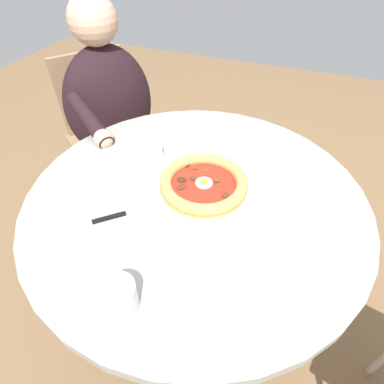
# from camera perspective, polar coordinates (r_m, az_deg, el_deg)

# --- Properties ---
(ground_plane) EXTENTS (6.00, 6.00, 0.02)m
(ground_plane) POSITION_cam_1_polar(r_m,az_deg,el_deg) (1.52, 0.48, -20.92)
(ground_plane) COLOR brown
(dining_table) EXTENTS (0.99, 0.99, 0.73)m
(dining_table) POSITION_cam_1_polar(r_m,az_deg,el_deg) (1.01, 0.68, -5.89)
(dining_table) COLOR #999993
(dining_table) RESTS_ON ground
(pizza_on_plate) EXTENTS (0.29, 0.29, 0.05)m
(pizza_on_plate) POSITION_cam_1_polar(r_m,az_deg,el_deg) (0.91, 2.15, 1.49)
(pizza_on_plate) COLOR white
(pizza_on_plate) RESTS_ON dining_table
(water_glass) EXTENTS (0.08, 0.08, 0.08)m
(water_glass) POSITION_cam_1_polar(r_m,az_deg,el_deg) (0.69, -13.40, -18.58)
(water_glass) COLOR silver
(water_glass) RESTS_ON dining_table
(steak_knife) EXTENTS (0.16, 0.17, 0.01)m
(steak_knife) POSITION_cam_1_polar(r_m,az_deg,el_deg) (0.87, -17.12, -5.14)
(steak_knife) COLOR silver
(steak_knife) RESTS_ON dining_table
(ramekin_capers) EXTENTS (0.08, 0.08, 0.03)m
(ramekin_capers) POSITION_cam_1_polar(r_m,az_deg,el_deg) (1.06, -7.54, 7.72)
(ramekin_capers) COLOR white
(ramekin_capers) RESTS_ON dining_table
(fork_utensil) EXTENTS (0.03, 0.16, 0.00)m
(fork_utensil) POSITION_cam_1_polar(r_m,az_deg,el_deg) (1.19, -2.60, 11.57)
(fork_utensil) COLOR #BCBCC1
(fork_utensil) RESTS_ON dining_table
(diner_person) EXTENTS (0.55, 0.43, 1.13)m
(diner_person) POSITION_cam_1_polar(r_m,az_deg,el_deg) (1.55, -13.67, 8.83)
(diner_person) COLOR #282833
(diner_person) RESTS_ON ground
(cafe_chair_diner) EXTENTS (0.53, 0.53, 0.86)m
(cafe_chair_diner) POSITION_cam_1_polar(r_m,az_deg,el_deg) (1.65, -15.53, 11.58)
(cafe_chair_diner) COLOR #957050
(cafe_chair_diner) RESTS_ON ground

